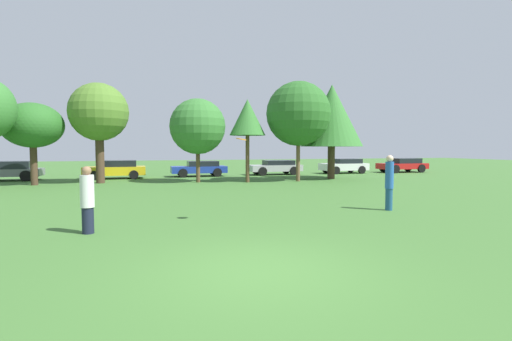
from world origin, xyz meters
TOP-DOWN VIEW (x-y plane):
  - ground_plane at (0.00, 0.00)m, footprint 120.00×120.00m
  - person_thrower at (-3.32, 3.93)m, footprint 0.33×0.33m
  - person_catcher at (6.11, 4.82)m, footprint 0.28×0.28m
  - frisbee at (0.70, 4.12)m, footprint 0.30×0.30m
  - tree_1 at (-8.19, 17.96)m, footprint 3.35×3.35m
  - tree_2 at (-4.68, 18.26)m, footprint 3.50×3.50m
  - tree_3 at (1.13, 17.13)m, footprint 3.45×3.45m
  - tree_4 at (4.11, 16.31)m, footprint 2.24×2.24m
  - tree_5 at (7.43, 16.10)m, footprint 4.12×4.12m
  - tree_6 at (10.42, 17.28)m, footprint 4.27×4.27m
  - parked_car_grey at (-10.58, 21.72)m, footprint 3.94×1.94m
  - parked_car_yellow at (-4.02, 21.43)m, footprint 4.10×2.00m
  - parked_car_blue at (1.88, 21.97)m, footprint 4.12×1.88m
  - parked_car_silver at (7.99, 22.05)m, footprint 4.24×1.90m
  - parked_car_white at (14.10, 21.96)m, footprint 3.92×2.01m
  - parked_car_red at (19.75, 21.69)m, footprint 4.33×1.97m

SIDE VIEW (x-z plane):
  - ground_plane at x=0.00m, z-range 0.00..0.00m
  - parked_car_blue at x=1.88m, z-range 0.04..1.20m
  - parked_car_silver at x=7.99m, z-range 0.05..1.21m
  - parked_car_white at x=14.10m, z-range 0.04..1.27m
  - parked_car_yellow at x=-4.02m, z-range 0.03..1.31m
  - parked_car_red at x=19.75m, z-range 0.05..1.29m
  - parked_car_grey at x=-10.58m, z-range 0.04..1.32m
  - person_thrower at x=-3.32m, z-range 0.01..1.70m
  - person_catcher at x=6.11m, z-range 0.04..1.95m
  - frisbee at x=0.70m, z-range 2.35..2.45m
  - tree_1 at x=-8.19m, z-range 1.05..5.78m
  - tree_3 at x=1.13m, z-range 0.87..6.07m
  - tree_4 at x=4.11m, z-range 1.43..6.60m
  - tree_2 at x=-4.68m, z-range 1.24..7.30m
  - tree_5 at x=7.43m, z-range 1.13..7.52m
  - tree_6 at x=10.42m, z-range 1.10..7.62m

